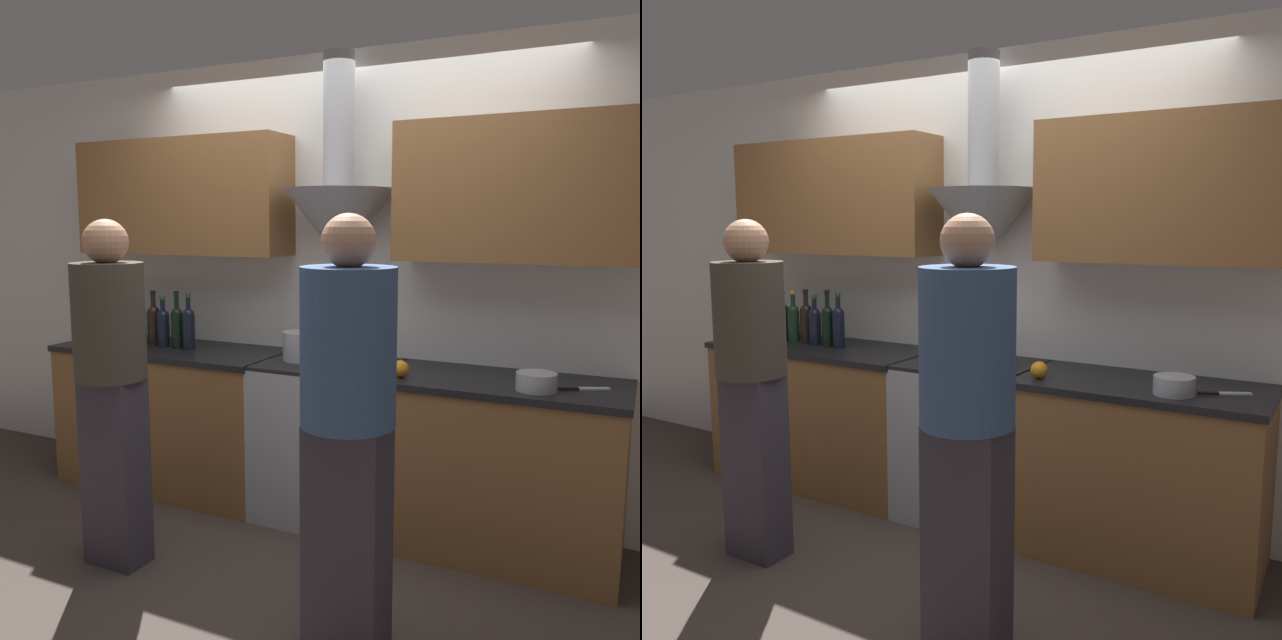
% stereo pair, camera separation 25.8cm
% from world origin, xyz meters
% --- Properties ---
extents(ground_plane, '(12.00, 12.00, 0.00)m').
position_xyz_m(ground_plane, '(0.00, 0.00, 0.00)').
color(ground_plane, '#423833').
extents(wall_back, '(8.40, 0.61, 2.60)m').
position_xyz_m(wall_back, '(-0.05, 0.60, 1.47)').
color(wall_back, white).
rests_on(wall_back, ground_plane).
extents(counter_left, '(1.45, 0.62, 0.88)m').
position_xyz_m(counter_left, '(-1.07, 0.34, 0.44)').
color(counter_left, brown).
rests_on(counter_left, ground_plane).
extents(counter_right, '(1.19, 0.62, 0.88)m').
position_xyz_m(counter_right, '(0.94, 0.34, 0.44)').
color(counter_right, brown).
rests_on(counter_right, ground_plane).
extents(stove_range, '(0.72, 0.60, 0.88)m').
position_xyz_m(stove_range, '(0.00, 0.34, 0.44)').
color(stove_range, '#A8AAAF').
rests_on(stove_range, ground_plane).
extents(wine_bottle_0, '(0.08, 0.08, 0.33)m').
position_xyz_m(wine_bottle_0, '(-1.71, 0.33, 1.02)').
color(wine_bottle_0, black).
rests_on(wine_bottle_0, counter_left).
extents(wine_bottle_1, '(0.07, 0.07, 0.30)m').
position_xyz_m(wine_bottle_1, '(-1.60, 0.33, 1.00)').
color(wine_bottle_1, black).
rests_on(wine_bottle_1, counter_left).
extents(wine_bottle_2, '(0.08, 0.08, 0.35)m').
position_xyz_m(wine_bottle_2, '(-1.50, 0.35, 1.02)').
color(wine_bottle_2, black).
rests_on(wine_bottle_2, counter_left).
extents(wine_bottle_3, '(0.07, 0.07, 0.32)m').
position_xyz_m(wine_bottle_3, '(-1.41, 0.34, 1.02)').
color(wine_bottle_3, black).
rests_on(wine_bottle_3, counter_left).
extents(wine_bottle_4, '(0.08, 0.08, 0.33)m').
position_xyz_m(wine_bottle_4, '(-1.31, 0.33, 1.02)').
color(wine_bottle_4, black).
rests_on(wine_bottle_4, counter_left).
extents(wine_bottle_5, '(0.08, 0.08, 0.34)m').
position_xyz_m(wine_bottle_5, '(-1.22, 0.35, 1.02)').
color(wine_bottle_5, black).
rests_on(wine_bottle_5, counter_left).
extents(wine_bottle_6, '(0.08, 0.08, 0.32)m').
position_xyz_m(wine_bottle_6, '(-1.13, 0.33, 1.01)').
color(wine_bottle_6, black).
rests_on(wine_bottle_6, counter_left).
extents(wine_bottle_7, '(0.07, 0.07, 0.35)m').
position_xyz_m(wine_bottle_7, '(-1.02, 0.33, 1.02)').
color(wine_bottle_7, black).
rests_on(wine_bottle_7, counter_left).
extents(wine_bottle_8, '(0.08, 0.08, 0.34)m').
position_xyz_m(wine_bottle_8, '(-0.93, 0.32, 1.02)').
color(wine_bottle_8, black).
rests_on(wine_bottle_8, counter_left).
extents(stock_pot, '(0.22, 0.22, 0.16)m').
position_xyz_m(stock_pot, '(-0.16, 0.34, 0.96)').
color(stock_pot, '#A8AAAF').
rests_on(stock_pot, stove_range).
extents(mixing_bowl, '(0.21, 0.21, 0.08)m').
position_xyz_m(mixing_bowl, '(0.16, 0.31, 0.92)').
color(mixing_bowl, '#A8AAAF').
rests_on(mixing_bowl, stove_range).
extents(orange_fruit, '(0.09, 0.09, 0.09)m').
position_xyz_m(orange_fruit, '(0.48, 0.18, 0.92)').
color(orange_fruit, orange).
rests_on(orange_fruit, counter_right).
extents(saucepan, '(0.18, 0.18, 0.08)m').
position_xyz_m(saucepan, '(1.13, 0.19, 0.92)').
color(saucepan, '#A8AAAF').
rests_on(saucepan, counter_right).
extents(chefs_knife, '(0.22, 0.13, 0.01)m').
position_xyz_m(chefs_knife, '(1.33, 0.31, 0.89)').
color(chefs_knife, silver).
rests_on(chefs_knife, counter_right).
extents(person_foreground_left, '(0.33, 0.33, 1.66)m').
position_xyz_m(person_foreground_left, '(-0.69, -0.60, 0.92)').
color(person_foreground_left, '#38333D').
rests_on(person_foreground_left, ground_plane).
extents(person_foreground_right, '(0.36, 0.36, 1.68)m').
position_xyz_m(person_foreground_right, '(0.60, -0.74, 0.92)').
color(person_foreground_right, '#38333D').
rests_on(person_foreground_right, ground_plane).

